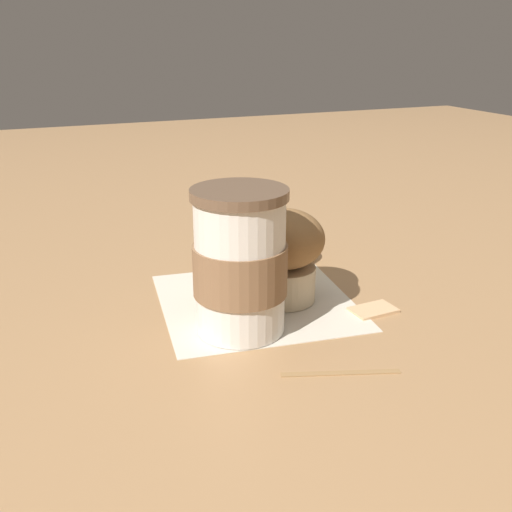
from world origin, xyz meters
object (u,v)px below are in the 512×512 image
muffin (285,251)px  sugar_packet (373,309)px  banana (279,254)px  coffee_cup (240,263)px

muffin → sugar_packet: (-0.07, -0.08, -0.06)m
muffin → sugar_packet: bearing=-129.3°
banana → sugar_packet: 0.16m
coffee_cup → sugar_packet: 0.17m
muffin → sugar_packet: size_ratio=2.15×
muffin → banana: bearing=-21.5°
coffee_cup → muffin: (0.05, -0.07, -0.01)m
muffin → banana: size_ratio=0.57×
muffin → banana: muffin is taller
coffee_cup → banana: bearing=-37.8°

